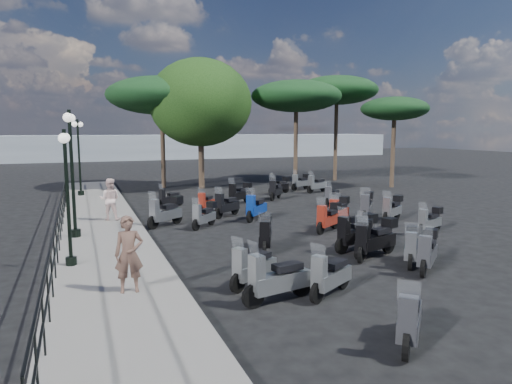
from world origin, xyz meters
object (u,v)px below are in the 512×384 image
object	(u,v)px
scooter_7	(411,247)
broadleaf_tree	(200,103)
lamp_post_1	(72,165)
scooter_30	(356,233)
pine_0	(296,96)
pine_2	(161,96)
lamp_post_2	(79,152)
scooter_13	(427,252)
scooter_31	(253,268)
scooter_21	(367,207)
scooter_27	(392,209)
scooter_10	(206,203)
scooter_5	(170,199)
scooter_9	(226,206)
scooter_20	(339,212)
pedestrian_far	(110,199)
scooter_17	(279,186)
scooter_16	(256,208)
scooter_2	(265,235)
woman	(129,254)
scooter_14	(376,239)
scooter_3	(204,216)
scooter_0	(277,280)
scooter_26	(430,221)
scooter_23	(316,185)
scooter_29	(300,182)
scooter_8	(364,240)
pine_1	(337,91)
scooter_22	(275,191)
scooter_15	(328,218)
scooter_6	(409,320)
pine_3	(395,109)
scooter_11	(240,194)
lamp_post_0	(67,189)

from	to	relation	value
scooter_7	broadleaf_tree	distance (m)	18.90
lamp_post_1	scooter_30	size ratio (longest dim) A/B	2.39
pine_0	pine_2	size ratio (longest dim) A/B	0.99
lamp_post_2	scooter_13	bearing A→B (deg)	-45.48
scooter_13	scooter_31	world-z (taller)	scooter_13
scooter_21	scooter_27	size ratio (longest dim) A/B	0.98
scooter_10	scooter_5	bearing A→B (deg)	-20.77
scooter_9	scooter_20	distance (m)	4.82
pedestrian_far	lamp_post_1	bearing A→B (deg)	80.71
pedestrian_far	scooter_17	size ratio (longest dim) A/B	1.08
scooter_16	scooter_27	bearing A→B (deg)	-158.29
lamp_post_2	lamp_post_1	bearing A→B (deg)	-72.95
scooter_2	lamp_post_2	bearing A→B (deg)	-44.36
woman	scooter_14	world-z (taller)	woman
lamp_post_1	scooter_3	world-z (taller)	lamp_post_1
scooter_2	pedestrian_far	bearing A→B (deg)	-30.52
scooter_0	scooter_26	world-z (taller)	scooter_0
scooter_0	scooter_2	distance (m)	4.23
scooter_23	scooter_29	distance (m)	1.50
scooter_8	scooter_31	xyz separation A→B (m)	(-3.95, -1.17, -0.05)
scooter_9	scooter_31	size ratio (longest dim) A/B	0.97
pine_1	scooter_22	bearing A→B (deg)	-138.57
scooter_22	woman	bearing A→B (deg)	93.96
scooter_2	scooter_13	world-z (taller)	scooter_13
pine_2	scooter_15	bearing A→B (deg)	-77.43
scooter_6	scooter_23	bearing A→B (deg)	-70.49
scooter_10	scooter_26	distance (m)	9.50
scooter_2	scooter_15	size ratio (longest dim) A/B	1.06
pine_2	scooter_30	bearing A→B (deg)	-81.00
scooter_10	scooter_20	distance (m)	6.13
lamp_post_2	scooter_20	bearing A→B (deg)	-31.63
scooter_7	scooter_17	world-z (taller)	scooter_7
woman	scooter_0	size ratio (longest dim) A/B	0.95
scooter_3	pine_3	xyz separation A→B (m)	(14.61, 7.57, 4.55)
scooter_9	scooter_30	world-z (taller)	scooter_30
scooter_8	scooter_31	distance (m)	4.12
scooter_11	scooter_0	bearing A→B (deg)	132.58
scooter_2	scooter_13	bearing A→B (deg)	158.66
scooter_23	scooter_30	world-z (taller)	scooter_30
scooter_23	scooter_22	bearing A→B (deg)	94.12
scooter_29	lamp_post_2	bearing A→B (deg)	58.98
scooter_5	lamp_post_2	bearing A→B (deg)	14.90
scooter_8	scooter_27	world-z (taller)	scooter_8
pedestrian_far	scooter_14	world-z (taller)	pedestrian_far
scooter_7	scooter_11	size ratio (longest dim) A/B	0.85
lamp_post_0	pine_0	distance (m)	20.93
scooter_30	pine_0	distance (m)	17.94
scooter_10	pine_0	bearing A→B (deg)	-98.03
scooter_5	scooter_27	xyz separation A→B (m)	(7.88, -6.70, 0.09)
scooter_20	scooter_13	bearing A→B (deg)	132.16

